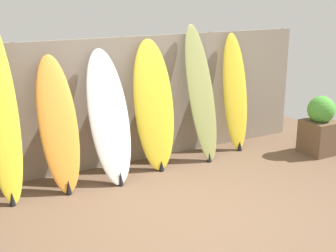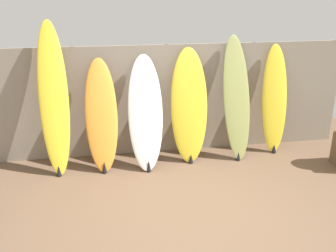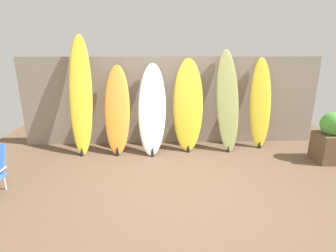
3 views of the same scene
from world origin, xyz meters
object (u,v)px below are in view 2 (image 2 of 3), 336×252
object	(u,v)px
surfboard_orange_1	(101,116)
surfboard_olive_4	(237,99)
surfboard_white_2	(145,113)
surfboard_yellow_0	(54,100)
surfboard_yellow_5	(274,100)
surfboard_yellow_3	(189,106)

from	to	relation	value
surfboard_orange_1	surfboard_olive_4	distance (m)	2.14
surfboard_white_2	surfboard_orange_1	bearing A→B (deg)	178.99
surfboard_orange_1	surfboard_white_2	world-z (taller)	surfboard_white_2
surfboard_yellow_0	surfboard_yellow_5	xyz separation A→B (m)	(3.50, 0.14, -0.21)
surfboard_yellow_3	surfboard_yellow_5	distance (m)	1.48
surfboard_yellow_0	surfboard_white_2	world-z (taller)	surfboard_yellow_0
surfboard_yellow_0	surfboard_orange_1	bearing A→B (deg)	-3.08
surfboard_orange_1	surfboard_yellow_3	xyz separation A→B (m)	(1.36, 0.07, 0.06)
surfboard_white_2	surfboard_yellow_3	distance (m)	0.70
surfboard_orange_1	surfboard_olive_4	bearing A→B (deg)	1.99
surfboard_white_2	surfboard_yellow_0	bearing A→B (deg)	177.95
surfboard_yellow_0	surfboard_yellow_5	bearing A→B (deg)	2.31
surfboard_olive_4	surfboard_yellow_5	xyz separation A→B (m)	(0.70, 0.10, -0.07)
surfboard_yellow_0	surfboard_yellow_3	distance (m)	2.04
surfboard_yellow_0	surfboard_orange_1	size ratio (longest dim) A/B	1.33
surfboard_yellow_0	surfboard_yellow_5	world-z (taller)	surfboard_yellow_0
surfboard_yellow_3	surfboard_olive_4	xyz separation A→B (m)	(0.78, 0.01, 0.07)
surfboard_orange_1	surfboard_yellow_3	distance (m)	1.36
surfboard_orange_1	surfboard_olive_4	size ratio (longest dim) A/B	0.86
surfboard_orange_1	surfboard_yellow_3	world-z (taller)	surfboard_yellow_3
surfboard_yellow_0	surfboard_orange_1	xyz separation A→B (m)	(0.67, -0.04, -0.28)
surfboard_yellow_0	surfboard_orange_1	distance (m)	0.72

